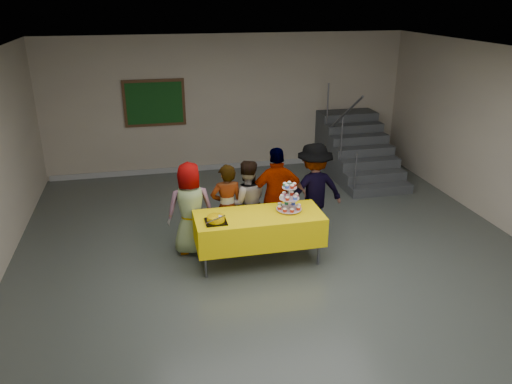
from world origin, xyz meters
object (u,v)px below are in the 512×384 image
schoolchild_e (314,191)px  cupcake_stand (289,199)px  schoolchild_b (227,207)px  noticeboard (154,103)px  bear_cake (216,218)px  schoolchild_a (190,209)px  staircase (355,151)px  schoolchild_d (277,197)px  schoolchild_c (247,203)px  bake_table (259,228)px

schoolchild_e → cupcake_stand: bearing=41.1°
schoolchild_b → noticeboard: 4.01m
bear_cake → schoolchild_b: size_ratio=0.26×
cupcake_stand → schoolchild_a: schoolchild_a is taller
staircase → cupcake_stand: bearing=-126.4°
schoolchild_a → schoolchild_d: bearing=178.5°
schoolchild_b → schoolchild_e: (1.46, 0.15, 0.09)m
schoolchild_b → schoolchild_c: bearing=-164.1°
bear_cake → schoolchild_a: (-0.30, 0.65, -0.10)m
cupcake_stand → noticeboard: 4.68m
bake_table → schoolchild_d: (0.42, 0.55, 0.24)m
bake_table → bear_cake: bearing=-170.1°
schoolchild_e → schoolchild_c: bearing=-3.2°
schoolchild_a → schoolchild_b: schoolchild_a is taller
cupcake_stand → schoolchild_e: schoolchild_e is taller
cupcake_stand → noticeboard: (-1.76, 4.28, 0.65)m
bear_cake → schoolchild_a: schoolchild_a is taller
bake_table → schoolchild_c: bearing=94.7°
bear_cake → schoolchild_a: 0.72m
schoolchild_e → staircase: 3.44m
schoolchild_b → staircase: (3.40, 2.97, -0.21)m
schoolchild_b → schoolchild_c: 0.35m
bake_table → schoolchild_e: size_ratio=1.18×
schoolchild_c → schoolchild_d: bearing=170.8°
schoolchild_e → staircase: staircase is taller
schoolchild_b → bake_table: bearing=123.6°
bake_table → schoolchild_c: size_ratio=1.34×
cupcake_stand → bear_cake: bearing=-171.6°
schoolchild_b → schoolchild_e: 1.47m
bear_cake → schoolchild_e: size_ratio=0.23×
bake_table → cupcake_stand: size_ratio=4.22×
schoolchild_b → schoolchild_c: schoolchild_c is taller
cupcake_stand → schoolchild_e: (0.60, 0.63, -0.16)m
schoolchild_a → staircase: (3.96, 2.96, -0.24)m
schoolchild_d → schoolchild_e: (0.65, 0.13, -0.01)m
schoolchild_b → schoolchild_d: (0.81, 0.02, 0.10)m
noticeboard → schoolchild_b: bearing=-76.6°
cupcake_stand → schoolchild_e: 0.88m
schoolchild_b → schoolchild_d: bearing=179.0°
bear_cake → schoolchild_a: bearing=114.4°
schoolchild_b → schoolchild_d: 0.81m
schoolchild_e → noticeboard: bearing=-62.4°
bear_cake → schoolchild_d: 1.26m
bear_cake → schoolchild_d: size_ratio=0.22×
bake_table → staircase: staircase is taller
staircase → schoolchild_e: bearing=-124.6°
schoolchild_d → staircase: staircase is taller
schoolchild_d → bear_cake: bearing=34.8°
bear_cake → schoolchild_d: bearing=31.7°
schoolchild_a → noticeboard: (-0.35, 3.80, 0.87)m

